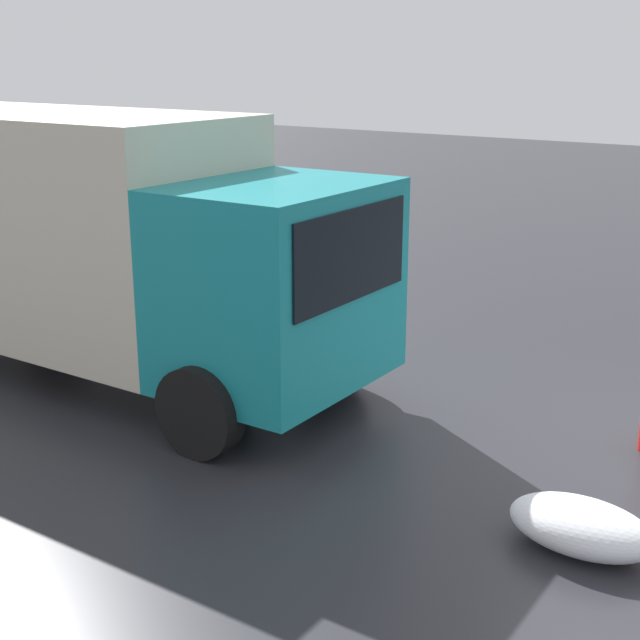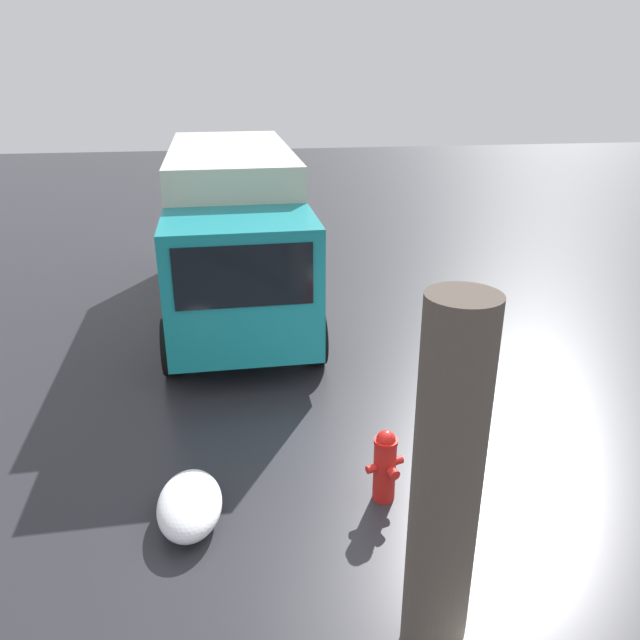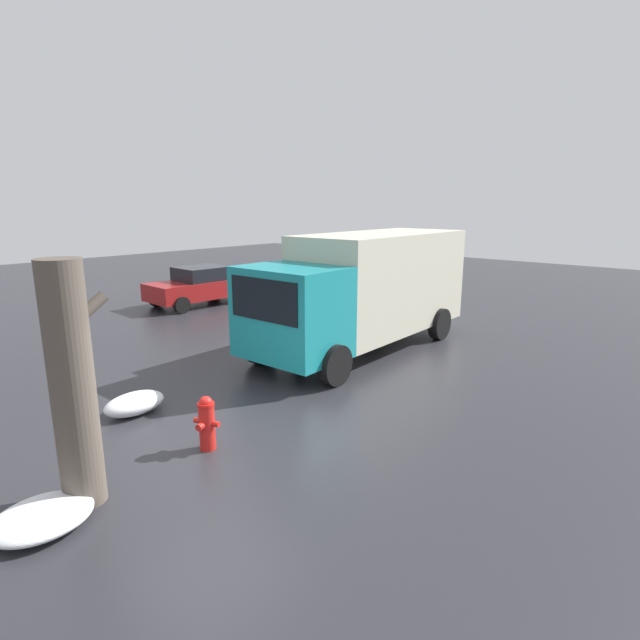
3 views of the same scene
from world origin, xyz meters
name	(u,v)px [view 1 (image 1 of 3)]	position (x,y,z in m)	size (l,w,h in m)	color
delivery_truck	(81,233)	(6.28, 1.52, 1.66)	(7.25, 2.70, 3.04)	teal
pedestrian	(238,333)	(3.82, 1.62, 0.91)	(0.36, 0.36, 1.68)	#23232D
snow_pile_by_hydrant	(581,527)	(-0.06, 2.15, 0.20)	(1.14, 0.69, 0.39)	white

